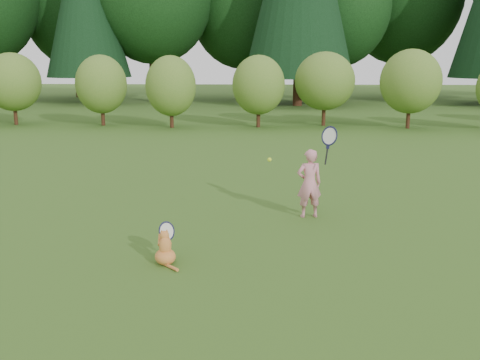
# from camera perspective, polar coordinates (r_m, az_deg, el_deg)

# --- Properties ---
(ground) EXTENTS (100.00, 100.00, 0.00)m
(ground) POSITION_cam_1_polar(r_m,az_deg,el_deg) (7.17, -1.95, -6.85)
(ground) COLOR #234D15
(ground) RESTS_ON ground
(shrub_row) EXTENTS (28.00, 3.00, 2.80)m
(shrub_row) POSITION_cam_1_polar(r_m,az_deg,el_deg) (19.77, 1.34, 9.72)
(shrub_row) COLOR #4A7725
(shrub_row) RESTS_ON ground
(child) EXTENTS (0.64, 0.45, 1.60)m
(child) POSITION_cam_1_polar(r_m,az_deg,el_deg) (8.31, 7.47, -0.19)
(child) COLOR pink
(child) RESTS_ON ground
(cat) EXTENTS (0.40, 0.63, 0.57)m
(cat) POSITION_cam_1_polar(r_m,az_deg,el_deg) (6.51, -8.00, -6.98)
(cat) COLOR #BC7424
(cat) RESTS_ON ground
(tennis_ball) EXTENTS (0.06, 0.06, 0.06)m
(tennis_ball) POSITION_cam_1_polar(r_m,az_deg,el_deg) (7.51, 3.16, 2.19)
(tennis_ball) COLOR #BDE31A
(tennis_ball) RESTS_ON ground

